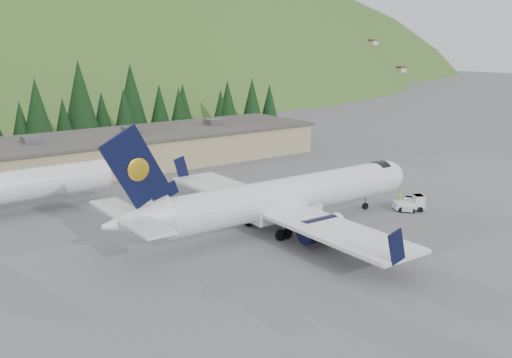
% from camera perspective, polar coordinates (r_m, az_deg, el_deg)
% --- Properties ---
extents(ground, '(600.00, 600.00, 0.00)m').
position_cam_1_polar(ground, '(59.99, 3.45, -4.80)').
color(ground, '#59595E').
extents(airliner, '(36.89, 34.53, 12.27)m').
position_cam_1_polar(airliner, '(58.39, 2.67, -1.95)').
color(airliner, white).
rests_on(airliner, ground).
extents(baggage_tug_a, '(2.94, 2.51, 1.41)m').
position_cam_1_polar(baggage_tug_a, '(67.97, 15.06, -2.48)').
color(baggage_tug_a, silver).
rests_on(baggage_tug_a, ground).
extents(baggage_tug_b, '(3.69, 3.23, 1.77)m').
position_cam_1_polar(baggage_tug_b, '(67.87, 15.27, -2.38)').
color(baggage_tug_b, silver).
rests_on(baggage_tug_b, ground).
extents(terminal_building, '(71.00, 17.00, 6.10)m').
position_cam_1_polar(terminal_building, '(88.87, -15.15, 2.56)').
color(terminal_building, tan).
rests_on(terminal_building, ground).
extents(ramp_worker, '(0.74, 0.70, 1.71)m').
position_cam_1_polar(ramp_worker, '(68.30, 14.15, -2.15)').
color(ramp_worker, yellow).
rests_on(ramp_worker, ground).
extents(tree_line, '(110.94, 18.56, 14.50)m').
position_cam_1_polar(tree_line, '(107.73, -23.92, 6.20)').
color(tree_line, black).
rests_on(tree_line, ground).
extents(hills, '(614.00, 330.00, 300.00)m').
position_cam_1_polar(hills, '(285.20, -16.05, -7.86)').
color(hills, '#274D17').
rests_on(hills, ground).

